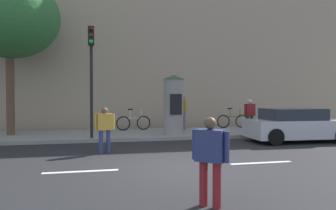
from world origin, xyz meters
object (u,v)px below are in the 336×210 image
Objects in this scene: bicycle_leaning at (134,123)px; bicycle_upright at (233,121)px; street_tree at (9,17)px; pedestrian_near_pole at (105,126)px; pedestrian_in_light_jacket at (250,113)px; parked_car_blue at (296,125)px; poster_column at (174,104)px; traffic_light at (91,64)px; pedestrian_with_backpack at (211,153)px; pedestrian_in_dark_shirt at (183,109)px.

bicycle_leaning is 1.00× the size of bicycle_upright.
pedestrian_near_pole is at bearing -49.83° from street_tree.
pedestrian_in_light_jacket is 2.30m from parked_car_blue.
poster_column reaches higher than bicycle_leaning.
pedestrian_in_light_jacket reaches higher than parked_car_blue.
traffic_light is at bearing 168.36° from parked_car_blue.
pedestrian_with_backpack is 0.99× the size of pedestrian_near_pole.
bicycle_leaning is (1.55, 5.60, -0.33)m from pedestrian_near_pole.
street_tree is 1.73× the size of parked_car_blue.
street_tree is at bearing -175.55° from pedestrian_in_dark_shirt.
street_tree is at bearing -174.95° from bicycle_upright.
pedestrian_near_pole reaches higher than parked_car_blue.
street_tree is 11.59m from pedestrian_in_light_jacket.
parked_car_blue is (4.58, -2.32, -0.84)m from poster_column.
parked_car_blue is at bearing -11.64° from traffic_light.
pedestrian_with_backpack reaches higher than bicycle_leaning.
street_tree is 7.38m from bicycle_leaning.
bicycle_leaning is at bearing 153.76° from pedestrian_in_light_jacket.
pedestrian_in_dark_shirt is 3.00m from bicycle_upright.
traffic_light is 4.59m from street_tree.
bicycle_leaning is at bearing 9.09° from street_tree.
pedestrian_in_light_jacket is 0.39× the size of parked_car_blue.
pedestrian_in_light_jacket is 2.68m from bicycle_upright.
traffic_light is at bearing -158.34° from bicycle_upright.
pedestrian_with_backpack is 11.14m from bicycle_leaning.
pedestrian_in_light_jacket reaches higher than bicycle_upright.
pedestrian_near_pole is (3.98, -4.72, -4.47)m from street_tree.
pedestrian_in_dark_shirt is at bearing -5.87° from bicycle_leaning.
pedestrian_near_pole is at bearing -155.21° from pedestrian_in_light_jacket.
pedestrian_near_pole is 0.84× the size of bicycle_upright.
pedestrian_in_dark_shirt is (4.06, 5.34, 0.33)m from pedestrian_near_pole.
traffic_light is at bearing -125.05° from bicycle_leaning.
street_tree is at bearing 169.23° from poster_column.
pedestrian_in_dark_shirt reaches higher than pedestrian_with_backpack.
pedestrian_in_light_jacket is 0.90× the size of pedestrian_in_dark_shirt.
poster_column is 1.69× the size of pedestrian_in_light_jacket.
traffic_light is 2.54× the size of bicycle_upright.
pedestrian_in_dark_shirt is (2.46, 10.88, 0.32)m from pedestrian_with_backpack.
bicycle_upright is (5.37, 11.22, -0.34)m from pedestrian_with_backpack.
traffic_light is 3.59m from pedestrian_near_pole.
pedestrian_in_dark_shirt is at bearing 130.15° from parked_car_blue.
street_tree reaches higher than parked_car_blue.
pedestrian_with_backpack is (2.07, -8.26, -2.28)m from traffic_light.
bicycle_leaning is (-1.55, 2.23, -0.97)m from poster_column.
street_tree is 4.45× the size of pedestrian_in_light_jacket.
traffic_light reaches higher than pedestrian_with_backpack.
pedestrian_in_light_jacket is (10.65, -1.64, -4.28)m from street_tree.
poster_column is (3.57, 0.64, -1.66)m from traffic_light.
poster_column is 0.38× the size of street_tree.
pedestrian_with_backpack is (5.58, -10.25, -4.47)m from street_tree.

